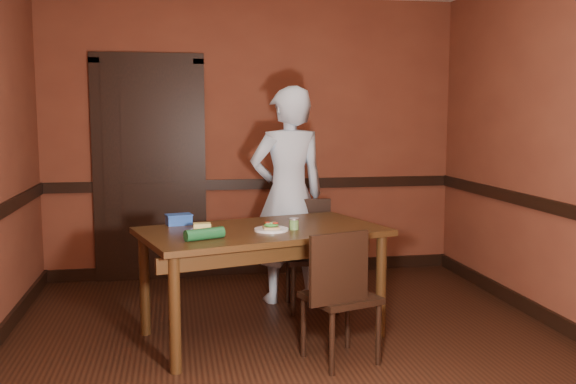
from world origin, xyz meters
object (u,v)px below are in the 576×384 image
object	(u,v)px
chair_far	(312,256)
sandwich_plate	(271,228)
dining_table	(262,282)
person	(288,195)
chair_near	(341,295)
food_tub	(179,219)
cheese_saucer	(202,228)
sauce_jar	(294,224)

from	to	relation	value
chair_far	sandwich_plate	world-z (taller)	chair_far
dining_table	person	bearing A→B (deg)	52.26
person	chair_near	bearing A→B (deg)	83.25
chair_far	food_tub	world-z (taller)	chair_far
cheese_saucer	sandwich_plate	bearing A→B (deg)	-11.67
chair_far	person	distance (m)	0.56
chair_far	cheese_saucer	bearing A→B (deg)	-144.43
chair_near	cheese_saucer	bearing A→B (deg)	-52.10
cheese_saucer	food_tub	xyz separation A→B (m)	(-0.16, 0.26, 0.02)
sauce_jar	food_tub	distance (m)	0.86
dining_table	person	distance (m)	1.03
dining_table	sandwich_plate	distance (m)	0.42
dining_table	chair_far	size ratio (longest dim) A/B	1.89
chair_far	person	xyz separation A→B (m)	(-0.15, 0.26, 0.47)
sauce_jar	dining_table	bearing A→B (deg)	160.76
chair_near	cheese_saucer	size ratio (longest dim) A/B	5.46
chair_near	person	world-z (taller)	person
person	dining_table	bearing A→B (deg)	57.42
dining_table	food_tub	bearing A→B (deg)	139.75
chair_near	person	bearing A→B (deg)	-104.62
chair_near	person	distance (m)	1.47
chair_near	person	xyz separation A→B (m)	(-0.09, 1.39, 0.47)
chair_far	person	size ratio (longest dim) A/B	0.49
chair_far	sauce_jar	distance (m)	0.80
dining_table	sandwich_plate	bearing A→B (deg)	-76.92
chair_near	cheese_saucer	distance (m)	1.08
chair_near	sauce_jar	xyz separation A→B (m)	(-0.21, 0.49, 0.38)
sandwich_plate	chair_far	bearing A→B (deg)	56.68
chair_far	chair_near	size ratio (longest dim) A/B	1.01
dining_table	person	size ratio (longest dim) A/B	0.92
sandwich_plate	cheese_saucer	size ratio (longest dim) A/B	1.48
chair_far	cheese_saucer	size ratio (longest dim) A/B	5.51
dining_table	food_tub	xyz separation A→B (m)	(-0.58, 0.26, 0.43)
person	sandwich_plate	size ratio (longest dim) A/B	7.65
person	cheese_saucer	size ratio (longest dim) A/B	11.33
dining_table	food_tub	size ratio (longest dim) A/B	8.01
dining_table	chair_near	distance (m)	0.71
chair_far	food_tub	xyz separation A→B (m)	(-1.06, -0.31, 0.38)
chair_near	cheese_saucer	xyz separation A→B (m)	(-0.85, 0.56, 0.36)
dining_table	chair_near	world-z (taller)	chair_near
person	cheese_saucer	distance (m)	1.13
sauce_jar	food_tub	world-z (taller)	sauce_jar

